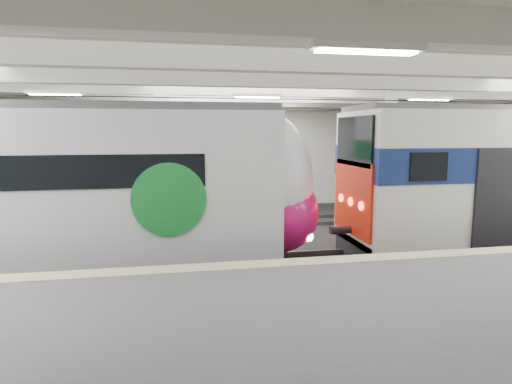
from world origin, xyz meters
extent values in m
cube|color=black|center=(0.00, 0.00, -0.05)|extent=(36.00, 24.00, 0.10)
cube|color=silver|center=(0.00, 0.00, 5.55)|extent=(36.00, 24.00, 0.20)
cube|color=beige|center=(0.00, 10.00, 2.75)|extent=(30.00, 0.10, 5.50)
cube|color=#5C5C5F|center=(0.00, -6.50, 0.55)|extent=(30.00, 7.00, 1.10)
cube|color=beige|center=(0.00, -3.25, 1.11)|extent=(30.00, 0.50, 0.02)
cube|color=beige|center=(-3.00, 3.00, 2.75)|extent=(0.50, 0.50, 5.50)
cube|color=beige|center=(5.00, 3.00, 2.75)|extent=(0.50, 0.50, 5.50)
cube|color=beige|center=(0.00, 0.00, 5.25)|extent=(30.00, 18.00, 0.50)
cube|color=#59544C|center=(0.00, 0.00, 0.08)|extent=(30.00, 1.52, 0.16)
cube|color=#59544C|center=(0.00, 5.50, 0.08)|extent=(30.00, 1.52, 0.16)
cylinder|color=black|center=(0.00, 0.00, 4.70)|extent=(30.00, 0.03, 0.03)
cylinder|color=black|center=(0.00, 5.50, 4.70)|extent=(30.00, 0.03, 0.03)
cube|color=white|center=(0.00, -2.00, 4.92)|extent=(26.00, 8.40, 0.12)
cube|color=silver|center=(-6.33, 0.00, 2.41)|extent=(12.75, 2.85, 3.83)
ellipsoid|color=silver|center=(0.04, 0.00, 2.41)|extent=(2.26, 2.79, 3.75)
ellipsoid|color=#C0105C|center=(0.16, 0.00, 1.57)|extent=(2.39, 2.85, 2.30)
cylinder|color=#177F30|center=(-2.76, -1.45, 2.22)|extent=(1.77, 0.06, 1.77)
cube|color=#4C4C51|center=(-6.33, 0.00, 4.43)|extent=(12.75, 2.33, 0.20)
cube|color=black|center=(-6.33, 0.00, 0.35)|extent=(12.75, 1.99, 0.70)
cube|color=red|center=(2.46, 0.00, 1.90)|extent=(0.08, 2.55, 2.14)
cube|color=black|center=(2.46, 0.00, 3.54)|extent=(0.08, 2.40, 1.40)
cube|color=silver|center=(-8.00, 5.50, 2.50)|extent=(14.78, 3.25, 4.00)
cube|color=#177F30|center=(-8.00, 5.50, 3.02)|extent=(14.82, 3.32, 0.84)
cube|color=#4C4C51|center=(-8.00, 5.50, 4.60)|extent=(14.77, 2.73, 0.16)
cube|color=black|center=(-8.00, 5.50, 0.30)|extent=(14.77, 2.94, 0.60)
camera|label=1|loc=(-2.55, -11.61, 3.83)|focal=30.00mm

